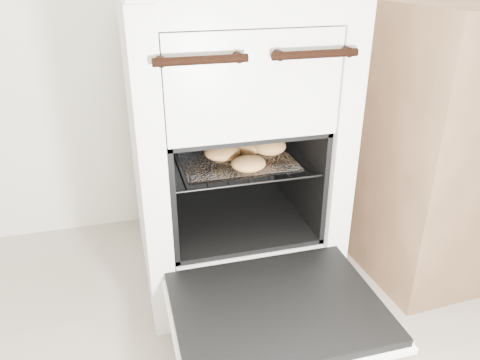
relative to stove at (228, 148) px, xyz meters
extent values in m
cube|color=silver|center=(0.00, 0.01, 0.01)|extent=(0.53, 0.57, 0.82)
cylinder|color=black|center=(-0.12, -0.29, 0.31)|extent=(0.19, 0.02, 0.02)
cylinder|color=black|center=(0.12, -0.29, 0.31)|extent=(0.19, 0.02, 0.02)
cube|color=black|center=(0.00, -0.45, -0.21)|extent=(0.46, 0.35, 0.02)
cube|color=silver|center=(0.00, -0.45, -0.23)|extent=(0.48, 0.37, 0.01)
cylinder|color=black|center=(-0.19, -0.06, -0.01)|extent=(0.01, 0.37, 0.01)
cylinder|color=black|center=(0.19, -0.06, -0.01)|extent=(0.01, 0.37, 0.01)
cylinder|color=black|center=(0.00, -0.24, -0.01)|extent=(0.38, 0.01, 0.01)
cylinder|color=black|center=(0.00, 0.12, -0.01)|extent=(0.38, 0.01, 0.01)
cylinder|color=black|center=(-0.16, -0.06, -0.01)|extent=(0.00, 0.35, 0.00)
cylinder|color=black|center=(-0.11, -0.06, -0.01)|extent=(0.00, 0.35, 0.00)
cylinder|color=black|center=(-0.05, -0.06, -0.01)|extent=(0.00, 0.35, 0.00)
cylinder|color=black|center=(0.00, -0.06, -0.01)|extent=(0.00, 0.35, 0.00)
cylinder|color=black|center=(0.05, -0.06, -0.01)|extent=(0.00, 0.35, 0.00)
cylinder|color=black|center=(0.11, -0.06, -0.01)|extent=(0.00, 0.35, 0.00)
cylinder|color=black|center=(0.16, -0.06, -0.01)|extent=(0.00, 0.35, 0.00)
cube|color=silver|center=(0.00, -0.08, 0.00)|extent=(0.30, 0.27, 0.01)
ellipsoid|color=tan|center=(-0.04, -0.08, 0.02)|extent=(0.13, 0.13, 0.04)
ellipsoid|color=tan|center=(0.10, -0.08, 0.03)|extent=(0.13, 0.13, 0.05)
ellipsoid|color=tan|center=(0.01, -0.17, 0.02)|extent=(0.12, 0.12, 0.04)
ellipsoid|color=tan|center=(0.04, -0.06, 0.02)|extent=(0.08, 0.08, 0.03)
camera|label=1|loc=(-0.30, -1.22, 0.50)|focal=35.00mm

